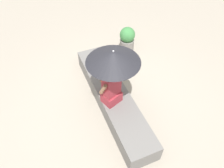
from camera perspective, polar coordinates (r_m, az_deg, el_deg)
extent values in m
plane|color=#9E9384|center=(4.83, 0.10, -5.10)|extent=(14.00, 14.00, 0.00)
cube|color=slate|center=(4.67, 0.10, -3.57)|extent=(3.01, 0.60, 0.41)
cube|color=#992D38|center=(4.28, -0.11, -3.37)|extent=(0.38, 0.41, 0.22)
cube|color=#992D38|center=(4.01, -0.12, -0.17)|extent=(0.30, 0.37, 0.48)
sphere|color=#9E7051|center=(3.77, -0.13, 3.35)|extent=(0.20, 0.20, 0.20)
cylinder|color=#9E7051|center=(3.91, -2.29, -1.37)|extent=(0.21, 0.13, 0.32)
cylinder|color=#9E7051|center=(4.09, 1.96, 1.43)|extent=(0.21, 0.13, 0.32)
cylinder|color=#B7B7BC|center=(4.01, 0.30, 2.01)|extent=(0.02, 0.02, 1.13)
cone|color=black|center=(3.71, 0.33, 7.03)|extent=(0.96, 0.96, 0.22)
sphere|color=#B7B7BC|center=(3.63, 0.34, 8.53)|extent=(0.03, 0.03, 0.03)
cube|color=black|center=(4.97, -4.27, 6.01)|extent=(0.26, 0.15, 0.32)
torus|color=black|center=(4.85, -4.38, 7.57)|extent=(0.19, 0.19, 0.01)
cube|color=gold|center=(4.79, -1.79, 1.70)|extent=(0.33, 0.28, 0.01)
cylinder|color=gray|center=(6.02, 3.85, 9.87)|extent=(0.37, 0.37, 0.38)
sphere|color=#3D7F42|center=(5.81, 4.03, 12.64)|extent=(0.40, 0.40, 0.40)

